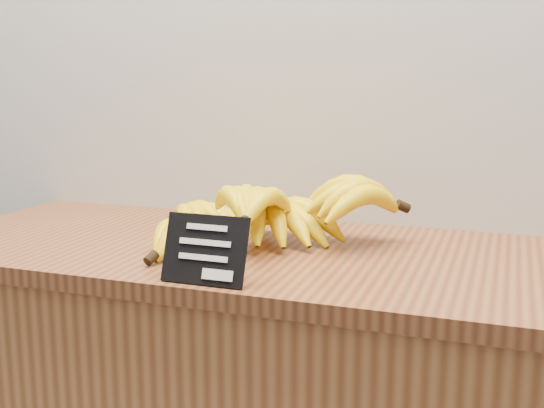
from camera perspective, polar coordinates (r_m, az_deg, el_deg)
The scene contains 3 objects.
counter_top at distance 1.24m, azimuth 0.77°, elevation -4.35°, with size 1.35×0.54×0.03m, color brown.
chalkboard_sign at distance 1.03m, azimuth -5.64°, elevation -3.84°, with size 0.13×0.01×0.11m, color black.
banana_pile at distance 1.25m, azimuth -0.33°, elevation -1.02°, with size 0.49×0.36×0.12m.
Camera 1 is at (0.48, 1.62, 1.24)m, focal length 45.00 mm.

